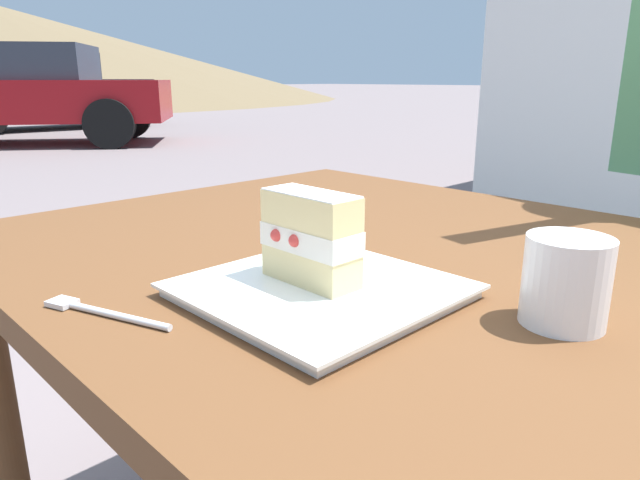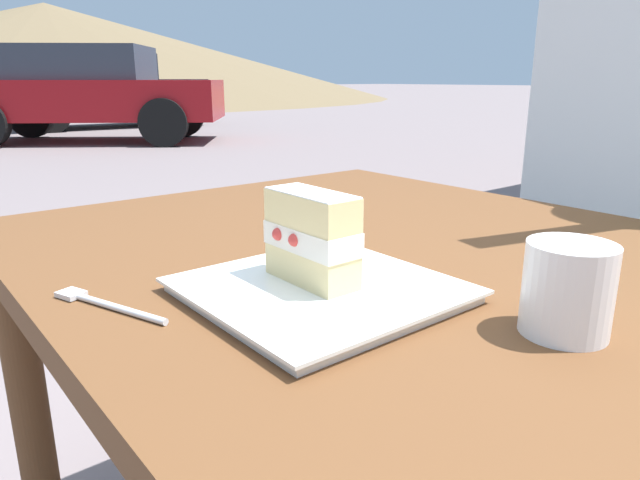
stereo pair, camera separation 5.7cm
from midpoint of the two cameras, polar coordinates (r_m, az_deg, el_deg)
The scene contains 8 objects.
patio_table at distance 0.80m, azimuth 18.06°, elevation -9.69°, with size 1.56×0.98×0.74m.
dessert_plate at distance 0.67m, azimuth 2.46°, elevation -5.13°, with size 0.28×0.28×0.02m.
cake_slice at distance 0.66m, azimuth 1.63°, elevation 0.24°, with size 0.12×0.07×0.11m.
dessert_fork at distance 0.67m, azimuth -18.72°, elevation -6.12°, with size 0.17×0.07×0.01m.
coffee_cup at distance 0.62m, azimuth 26.12°, elevation -4.40°, with size 0.09×0.09×0.09m.
parked_car_near at distance 10.01m, azimuth -22.37°, elevation 13.67°, with size 3.73×4.26×1.48m.
parked_car_far at distance 13.01m, azimuth -20.69°, elevation 14.01°, with size 2.11×4.00×1.48m.
distant_hill at distance 34.29m, azimuth -25.55°, elevation 16.77°, with size 35.45×35.45×4.74m.
Camera 2 is at (-0.40, 0.60, 0.99)m, focal length 31.80 mm.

